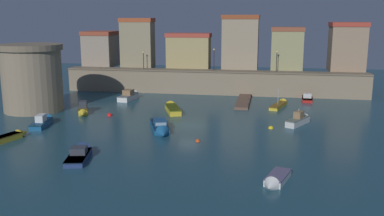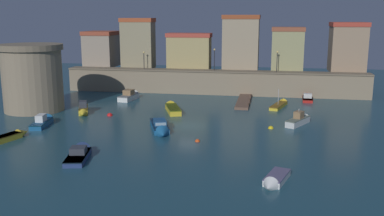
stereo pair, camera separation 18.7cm
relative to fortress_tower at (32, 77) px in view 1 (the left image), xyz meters
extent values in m
plane|color=#1E4756|center=(23.36, -4.93, -4.77)|extent=(129.21, 129.21, 0.00)
cube|color=gray|center=(23.36, 17.94, -2.84)|extent=(51.88, 2.68, 3.87)
cube|color=#73644F|center=(23.36, 17.94, -0.78)|extent=(51.88, 2.98, 0.24)
cube|color=gray|center=(1.49, 22.28, 2.04)|extent=(5.40, 6.00, 5.88)
cube|color=#9F462F|center=(1.49, 22.28, 5.33)|extent=(5.62, 6.24, 0.70)
cube|color=gray|center=(9.12, 20.91, 3.25)|extent=(5.77, 3.24, 8.31)
cube|color=#AC4B2A|center=(9.12, 20.91, 7.76)|extent=(6.01, 3.37, 0.70)
cube|color=tan|center=(18.57, 21.00, 1.94)|extent=(7.62, 3.43, 5.69)
cube|color=#B44334|center=(18.57, 21.00, 5.14)|extent=(7.93, 3.57, 0.70)
cube|color=tan|center=(27.75, 21.68, 3.53)|extent=(6.20, 4.80, 8.87)
cube|color=#994525|center=(27.75, 21.68, 8.32)|extent=(6.45, 4.99, 0.70)
cube|color=#9A9666|center=(35.80, 21.23, 2.51)|extent=(5.35, 3.88, 6.83)
cube|color=brown|center=(35.80, 21.23, 6.27)|extent=(5.56, 4.04, 0.70)
cube|color=#987D62|center=(45.83, 22.17, 2.92)|extent=(5.68, 5.77, 7.65)
cube|color=#B33E2F|center=(45.83, 22.17, 7.10)|extent=(5.90, 6.00, 0.70)
cylinder|color=gray|center=(0.00, 0.00, -0.46)|extent=(8.22, 8.22, 8.63)
cylinder|color=#776852|center=(0.00, 0.00, 4.25)|extent=(8.88, 8.88, 0.80)
cube|color=brown|center=(29.15, 10.99, -4.58)|extent=(1.97, 11.22, 0.39)
cylinder|color=#483529|center=(30.04, 14.73, -4.42)|extent=(0.20, 0.20, 0.70)
cylinder|color=#483529|center=(30.04, 10.99, -4.42)|extent=(0.20, 0.20, 0.70)
cylinder|color=#483529|center=(30.04, 7.25, -4.42)|extent=(0.20, 0.20, 0.70)
cylinder|color=black|center=(11.06, 17.94, 0.70)|extent=(0.12, 0.12, 2.74)
sphere|color=#F9D172|center=(11.06, 17.94, 2.22)|extent=(0.32, 0.32, 0.32)
cylinder|color=black|center=(23.56, 17.94, 1.03)|extent=(0.12, 0.12, 3.40)
sphere|color=#F9D172|center=(23.56, 17.94, 2.88)|extent=(0.32, 0.32, 0.32)
cylinder|color=black|center=(34.08, 17.94, 0.90)|extent=(0.12, 0.12, 3.13)
sphere|color=#F9D172|center=(34.08, 17.94, 2.62)|extent=(0.32, 0.32, 0.32)
cube|color=white|center=(10.75, 9.97, -4.35)|extent=(2.29, 4.82, 0.84)
cone|color=white|center=(11.11, 12.87, -4.35)|extent=(1.79, 1.49, 1.64)
cube|color=slate|center=(10.75, 9.97, -3.98)|extent=(2.33, 4.92, 0.08)
cube|color=olive|center=(10.75, 10.03, -3.53)|extent=(1.56, 1.84, 0.82)
cube|color=#99B7C6|center=(10.86, 10.86, -3.48)|extent=(1.23, 0.21, 0.49)
cube|color=white|center=(33.98, -21.57, -4.48)|extent=(2.31, 3.74, 0.58)
cone|color=white|center=(33.37, -23.67, -4.48)|extent=(1.54, 1.31, 1.32)
cube|color=slate|center=(33.98, -21.57, -4.23)|extent=(2.36, 3.82, 0.08)
cube|color=silver|center=(36.68, -1.94, -4.36)|extent=(3.24, 4.66, 0.82)
cone|color=silver|center=(38.05, 0.64, -4.36)|extent=(1.62, 1.69, 1.15)
cube|color=slate|center=(36.68, -1.94, -3.99)|extent=(3.31, 4.75, 0.08)
cube|color=olive|center=(36.77, -1.78, -3.52)|extent=(1.38, 1.52, 0.85)
cube|color=#99B7C6|center=(37.06, -1.23, -3.48)|extent=(0.75, 0.44, 0.51)
cylinder|color=#B2B2B7|center=(36.74, -1.83, -3.35)|extent=(0.08, 0.08, 1.20)
cube|color=gold|center=(34.45, 8.33, -4.52)|extent=(2.74, 5.88, 0.50)
cone|color=gold|center=(35.39, 11.74, -4.52)|extent=(1.51, 1.66, 1.18)
cube|color=brown|center=(34.45, 8.33, -4.31)|extent=(2.79, 6.00, 0.08)
cylinder|color=#B2B2B7|center=(34.37, 8.04, -3.10)|extent=(0.08, 0.08, 2.34)
cube|color=#195689|center=(5.59, -8.19, -4.46)|extent=(2.38, 5.09, 0.62)
cone|color=#195689|center=(5.00, -5.16, -4.46)|extent=(1.63, 1.61, 1.39)
cube|color=#0A303F|center=(5.59, -8.19, -4.20)|extent=(2.43, 5.19, 0.08)
cube|color=silver|center=(5.61, -8.28, -3.74)|extent=(1.24, 1.85, 0.83)
cone|color=gold|center=(5.79, -12.65, -4.44)|extent=(1.46, 1.65, 1.13)
cube|color=#195689|center=(20.24, -6.98, -4.44)|extent=(3.67, 6.06, 0.66)
cone|color=#195689|center=(21.48, -10.31, -4.44)|extent=(2.04, 1.89, 1.66)
cube|color=#0B223C|center=(20.24, -6.98, -4.16)|extent=(3.74, 6.18, 0.08)
cube|color=navy|center=(20.39, -7.38, -3.83)|extent=(2.09, 2.58, 0.57)
cube|color=#99B7C6|center=(20.78, -8.43, -3.80)|extent=(1.20, 0.50, 0.34)
cube|color=gold|center=(7.53, -0.24, -4.37)|extent=(2.69, 4.29, 0.81)
cone|color=gold|center=(8.54, -2.65, -4.37)|extent=(1.47, 1.51, 1.11)
cube|color=brown|center=(7.53, -0.24, -4.00)|extent=(2.74, 4.38, 0.08)
cube|color=#333842|center=(7.63, -0.50, -3.50)|extent=(1.41, 1.57, 0.91)
cube|color=gold|center=(19.82, 2.27, -4.38)|extent=(3.41, 5.68, 0.79)
cone|color=gold|center=(18.61, 5.44, -4.38)|extent=(1.88, 1.83, 1.48)
cube|color=#546A15|center=(19.82, 2.27, -4.03)|extent=(3.47, 5.79, 0.08)
cube|color=navy|center=(15.54, -19.48, -4.52)|extent=(2.73, 5.03, 0.51)
cone|color=navy|center=(14.87, -16.56, -4.52)|extent=(1.89, 1.66, 1.63)
cube|color=black|center=(15.54, -19.48, -4.30)|extent=(2.78, 5.13, 0.08)
cube|color=#333842|center=(15.45, -19.10, -3.95)|extent=(1.70, 1.73, 0.63)
cube|color=#99B7C6|center=(15.29, -18.39, -3.92)|extent=(1.26, 0.34, 0.38)
cube|color=red|center=(39.05, 14.32, -4.52)|extent=(1.71, 4.11, 0.50)
cone|color=red|center=(39.18, 16.85, -4.52)|extent=(1.49, 1.20, 1.43)
cube|color=#53110C|center=(39.05, 14.32, -4.31)|extent=(1.75, 4.19, 0.08)
cube|color=silver|center=(39.05, 14.21, -3.93)|extent=(1.33, 1.19, 0.69)
cube|color=#99B7C6|center=(39.08, 14.77, -3.89)|extent=(1.15, 0.12, 0.42)
sphere|color=red|center=(11.83, -1.38, -4.77)|extent=(0.75, 0.75, 0.75)
sphere|color=#EA4C19|center=(25.63, -11.46, -4.77)|extent=(0.54, 0.54, 0.54)
sphere|color=yellow|center=(33.39, -4.41, -4.77)|extent=(0.64, 0.64, 0.64)
camera|label=1|loc=(32.99, -56.17, 8.56)|focal=40.84mm
camera|label=2|loc=(33.17, -56.13, 8.56)|focal=40.84mm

